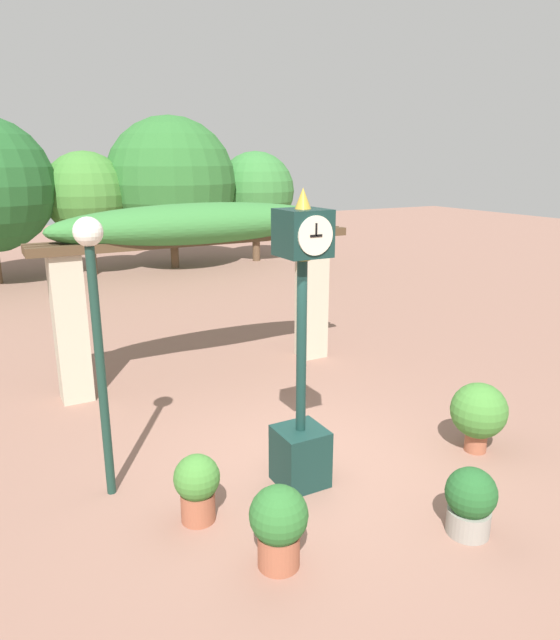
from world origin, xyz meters
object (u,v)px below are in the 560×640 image
at_px(potted_plant_near_left, 479,412).
at_px(potted_plant_far_left, 279,523).
at_px(lamp_post, 95,308).
at_px(pedestal_clock, 301,373).
at_px(potted_plant_near_right, 470,500).
at_px(potted_plant_far_right, 197,485).

relative_size(potted_plant_near_left, potted_plant_far_left, 1.14).
relative_size(potted_plant_far_left, lamp_post, 0.26).
relative_size(pedestal_clock, lamp_post, 1.09).
xyz_separation_m(potted_plant_near_left, lamp_post, (-4.44, 1.28, 1.66)).
xyz_separation_m(pedestal_clock, potted_plant_near_right, (1.04, -1.64, -1.02)).
relative_size(pedestal_clock, potted_plant_near_left, 3.66).
distance_m(pedestal_clock, potted_plant_near_right, 2.19).
bearing_deg(potted_plant_near_right, lamp_post, 140.93).
xyz_separation_m(pedestal_clock, potted_plant_far_left, (-0.90, -1.14, -0.94)).
relative_size(potted_plant_near_right, potted_plant_far_right, 0.96).
xyz_separation_m(potted_plant_near_right, potted_plant_far_left, (-1.94, 0.50, 0.08)).
bearing_deg(potted_plant_far_right, lamp_post, 126.02).
bearing_deg(potted_plant_far_left, pedestal_clock, 51.73).
height_order(potted_plant_near_left, lamp_post, lamp_post).
bearing_deg(potted_plant_near_left, potted_plant_near_right, -138.95).
bearing_deg(lamp_post, potted_plant_near_left, -16.09).
height_order(pedestal_clock, potted_plant_far_left, pedestal_clock).
bearing_deg(potted_plant_near_right, potted_plant_near_left, 41.05).
xyz_separation_m(pedestal_clock, potted_plant_near_left, (2.42, -0.43, -0.84)).
bearing_deg(pedestal_clock, potted_plant_far_left, -128.27).
distance_m(pedestal_clock, potted_plant_near_left, 2.60).
height_order(potted_plant_near_right, potted_plant_far_left, potted_plant_far_left).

